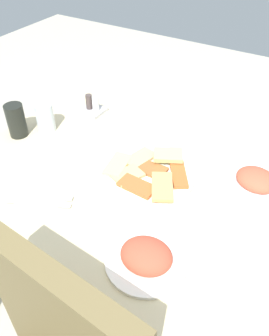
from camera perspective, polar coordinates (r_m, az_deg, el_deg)
ground_plane at (r=1.68m, az=-0.58°, el=-19.72°), size 6.00×6.00×0.00m
dining_table at (r=1.18m, az=-0.78°, el=-4.16°), size 1.08×0.81×0.70m
pide_platter at (r=1.13m, az=1.54°, el=-0.72°), size 0.33×0.33×0.04m
salad_plate_greens at (r=0.89m, az=1.90°, el=-14.14°), size 0.20×0.20×0.06m
salad_plate_rice at (r=1.14m, az=18.94°, el=-2.03°), size 0.20×0.20×0.05m
soda_can at (r=1.35m, az=-18.45°, el=7.25°), size 0.09×0.09×0.12m
drinking_glass at (r=1.35m, az=-14.14°, el=7.87°), size 0.07×0.07×0.11m
paper_napkin at (r=1.08m, az=-14.62°, el=-5.01°), size 0.12×0.12×0.00m
fork at (r=1.09m, az=-14.02°, el=-4.31°), size 0.16×0.07×0.00m
spoon at (r=1.07m, az=-15.30°, el=-5.43°), size 0.19×0.09×0.00m
condiment_caddy at (r=1.45m, az=-6.73°, el=9.69°), size 0.09×0.09×0.07m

